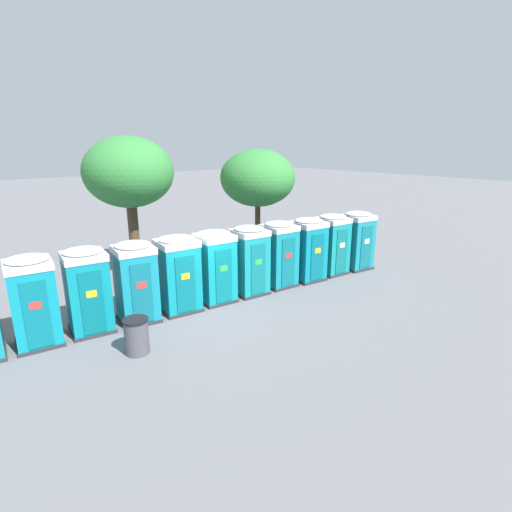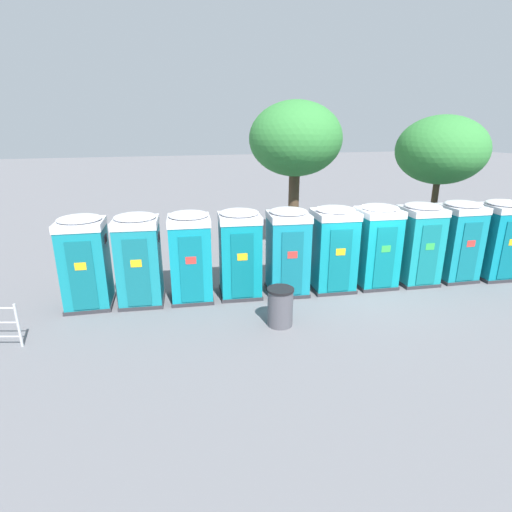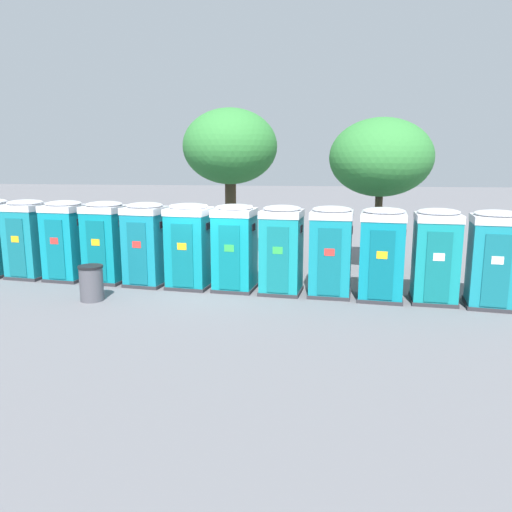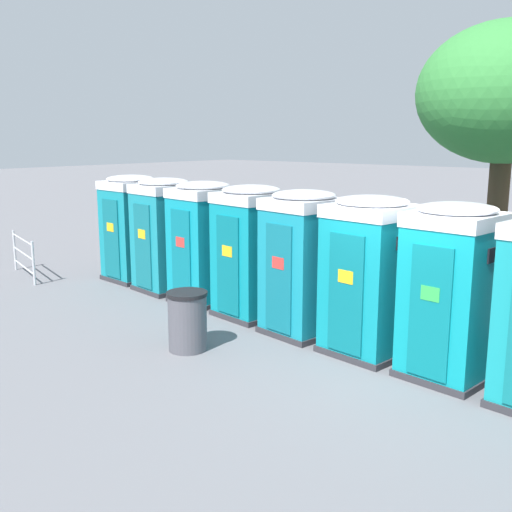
% 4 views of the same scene
% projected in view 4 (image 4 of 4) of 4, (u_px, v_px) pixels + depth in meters
% --- Properties ---
extents(ground_plane, '(120.00, 120.00, 0.00)m').
position_uv_depth(ground_plane, '(403.00, 364.00, 9.19)').
color(ground_plane, slate).
extents(portapotty_0, '(1.29, 1.28, 2.54)m').
position_uv_depth(portapotty_0, '(132.00, 227.00, 14.43)').
color(portapotty_0, '#2D2D33').
rests_on(portapotty_0, ground).
extents(portapotty_1, '(1.33, 1.33, 2.54)m').
position_uv_depth(portapotty_1, '(165.00, 234.00, 13.42)').
color(portapotty_1, '#2D2D33').
rests_on(portapotty_1, ground).
extents(portapotty_2, '(1.29, 1.32, 2.54)m').
position_uv_depth(portapotty_2, '(204.00, 242.00, 12.43)').
color(portapotty_2, '#2D2D33').
rests_on(portapotty_2, ground).
extents(portapotty_3, '(1.32, 1.34, 2.54)m').
position_uv_depth(portapotty_3, '(251.00, 251.00, 11.46)').
color(portapotty_3, '#2D2D33').
rests_on(portapotty_3, ground).
extents(portapotty_4, '(1.31, 1.34, 2.54)m').
position_uv_depth(portapotty_4, '(303.00, 262.00, 10.42)').
color(portapotty_4, '#2D2D33').
rests_on(portapotty_4, ground).
extents(portapotty_5, '(1.36, 1.32, 2.54)m').
position_uv_depth(portapotty_5, '(369.00, 275.00, 9.44)').
color(portapotty_5, '#2D2D33').
rests_on(portapotty_5, ground).
extents(portapotty_6, '(1.28, 1.30, 2.54)m').
position_uv_depth(portapotty_6, '(452.00, 291.00, 8.48)').
color(portapotty_6, '#2D2D33').
rests_on(portapotty_6, ground).
extents(street_tree_0, '(3.51, 3.51, 5.67)m').
position_uv_depth(street_tree_0, '(506.00, 95.00, 11.84)').
color(street_tree_0, '#4C3826').
rests_on(street_tree_0, ground).
extents(trash_can, '(0.67, 0.67, 0.97)m').
position_uv_depth(trash_can, '(187.00, 321.00, 9.72)').
color(trash_can, '#4C4C54').
rests_on(trash_can, ground).
extents(event_barrier, '(1.98, 0.61, 1.05)m').
position_uv_depth(event_barrier, '(23.00, 255.00, 14.78)').
color(event_barrier, '#B7B7BC').
rests_on(event_barrier, ground).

